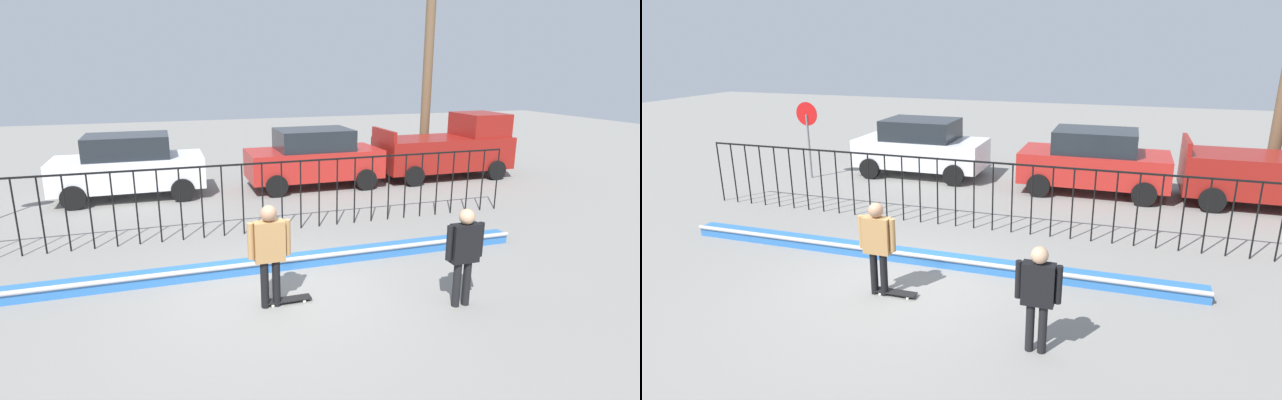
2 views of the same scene
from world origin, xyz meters
TOP-DOWN VIEW (x-y plane):
  - ground_plane at (0.00, 0.00)m, footprint 60.00×60.00m
  - bowl_coping_ledge at (0.00, 1.13)m, footprint 11.00×0.40m
  - perimeter_fence at (-0.00, 3.41)m, footprint 14.04×0.04m
  - skateboarder at (-0.18, -0.38)m, footprint 0.70×0.26m
  - skateboard at (0.11, -0.35)m, footprint 0.80×0.20m
  - camera_operator at (2.82, -1.31)m, footprint 0.67×0.25m
  - parked_car_white at (-2.68, 7.84)m, footprint 4.30×2.12m
  - parked_car_red at (2.98, 7.48)m, footprint 4.30×2.12m
  - stop_sign at (-6.06, 6.41)m, footprint 0.76×0.07m

SIDE VIEW (x-z plane):
  - ground_plane at x=0.00m, z-range 0.00..0.00m
  - skateboard at x=0.11m, z-range 0.02..0.10m
  - bowl_coping_ledge at x=0.00m, z-range -0.01..0.25m
  - parked_car_white at x=-2.68m, z-range 0.02..1.92m
  - parked_car_red at x=2.98m, z-range 0.02..1.92m
  - camera_operator at x=2.82m, z-range 0.17..1.83m
  - skateboarder at x=-0.18m, z-range 0.17..1.91m
  - perimeter_fence at x=0.00m, z-range 0.20..1.90m
  - stop_sign at x=-6.06m, z-range 0.37..2.87m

